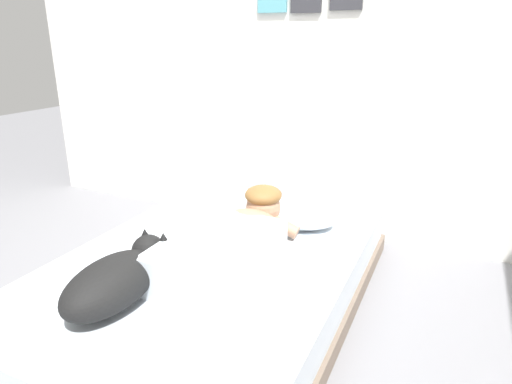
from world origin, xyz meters
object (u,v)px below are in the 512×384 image
(pillow, at_px, (291,215))
(dog, at_px, (117,279))
(coffee_cup, at_px, (264,224))
(person_lying, at_px, (232,241))
(bed, at_px, (213,281))
(cell_phone, at_px, (233,275))

(pillow, distance_m, dog, 1.11)
(dog, distance_m, coffee_cup, 0.93)
(pillow, bearing_deg, person_lying, -100.01)
(person_lying, bearing_deg, dog, -116.88)
(person_lying, height_order, dog, person_lying)
(bed, xyz_separation_m, pillow, (0.22, 0.54, 0.20))
(person_lying, height_order, cell_phone, person_lying)
(dog, bearing_deg, cell_phone, 49.22)
(pillow, relative_size, coffee_cup, 4.16)
(person_lying, xyz_separation_m, coffee_cup, (-0.01, 0.39, -0.07))
(bed, bearing_deg, person_lying, -3.04)
(dog, bearing_deg, person_lying, 63.12)
(coffee_cup, relative_size, cell_phone, 0.89)
(coffee_cup, bearing_deg, pillow, 56.01)
(dog, bearing_deg, pillow, 71.45)
(pillow, height_order, cell_phone, pillow)
(pillow, height_order, coffee_cup, pillow)
(person_lying, relative_size, cell_phone, 6.57)
(dog, bearing_deg, coffee_cup, 74.55)
(bed, height_order, person_lying, person_lying)
(bed, relative_size, cell_phone, 14.54)
(coffee_cup, height_order, cell_phone, coffee_cup)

